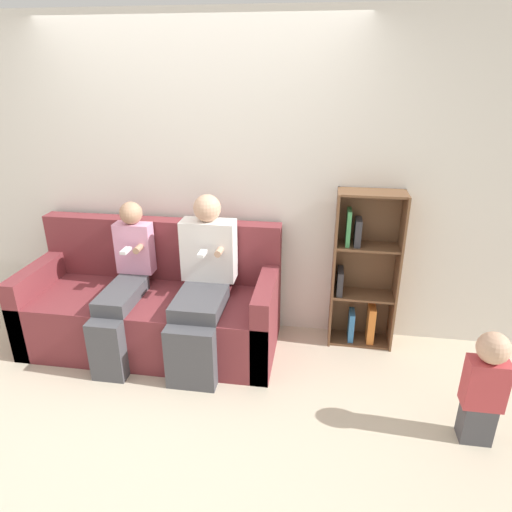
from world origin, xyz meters
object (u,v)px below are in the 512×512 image
at_px(bookshelf, 363,273).
at_px(adult_seated, 203,280).
at_px(child_seated, 123,284).
at_px(couch, 154,308).
at_px(toddler_standing, 485,385).

bearing_deg(bookshelf, adult_seated, -161.09).
relative_size(adult_seated, child_seated, 1.08).
height_order(couch, bookshelf, bookshelf).
xyz_separation_m(child_seated, toddler_standing, (2.50, -0.60, -0.19)).
bearing_deg(bookshelf, toddler_standing, -57.53).
bearing_deg(bookshelf, child_seated, -166.41).
bearing_deg(toddler_standing, couch, 162.49).
height_order(adult_seated, child_seated, adult_seated).
bearing_deg(child_seated, toddler_standing, -13.45).
xyz_separation_m(couch, adult_seated, (0.46, -0.11, 0.34)).
bearing_deg(bookshelf, couch, -169.58).
distance_m(couch, adult_seated, 0.58).
bearing_deg(adult_seated, couch, 166.70).
relative_size(adult_seated, toddler_standing, 1.66).
bearing_deg(couch, bookshelf, 10.42).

